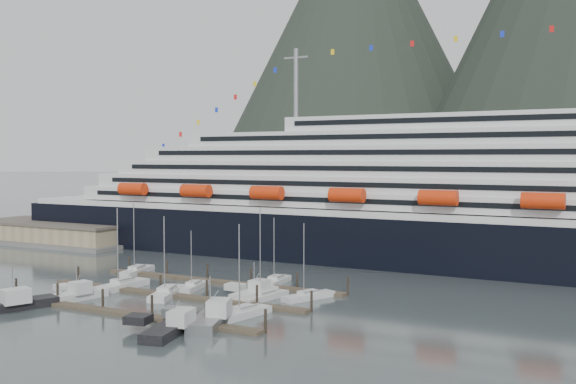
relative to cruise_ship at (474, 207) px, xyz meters
name	(u,v)px	position (x,y,z in m)	size (l,w,h in m)	color
ground	(186,304)	(-30.03, -54.94, -12.04)	(1600.00, 1600.00, 0.00)	#445051
cruise_ship	(474,207)	(0.00, 0.00, 0.00)	(210.00, 30.40, 50.30)	black
warehouse	(57,234)	(-102.03, -12.94, -9.79)	(46.00, 20.00, 5.80)	#595956
dock_near	(114,311)	(-34.95, -64.89, -11.73)	(48.18, 2.28, 3.20)	#3F3428
dock_mid	(172,295)	(-34.95, -51.89, -11.73)	(48.18, 2.28, 3.20)	#3F3428
dock_far	(219,281)	(-34.95, -38.89, -11.73)	(48.18, 2.28, 3.20)	#3F3428
sailboat_a	(123,286)	(-46.24, -50.61, -11.60)	(3.29, 10.24, 14.07)	silver
sailboat_b	(167,294)	(-35.79, -52.08, -11.62)	(6.18, 10.95, 13.24)	silver
sailboat_c	(193,287)	(-35.54, -45.41, -11.66)	(4.06, 8.51, 10.22)	silver
sailboat_d	(264,297)	(-21.05, -46.94, -11.63)	(3.80, 9.82, 14.61)	silver
sailboat_e	(137,271)	(-53.94, -38.14, -11.62)	(4.56, 10.00, 13.70)	silver
sailboat_f	(276,282)	(-25.69, -34.95, -11.63)	(3.50, 8.82, 12.00)	silver
sailboat_g	(308,297)	(-15.22, -43.42, -11.64)	(5.70, 9.35, 12.18)	silver
sailboat_h	(244,314)	(-17.95, -57.83, -11.62)	(4.22, 9.29, 13.30)	silver
trawler_a	(12,304)	(-49.58, -69.89, -11.16)	(10.21, 12.81, 6.80)	black
trawler_b	(76,294)	(-46.63, -60.50, -11.22)	(7.63, 9.90, 6.11)	silver
trawler_c	(171,326)	(-21.51, -69.24, -11.21)	(9.27, 12.74, 6.26)	black
trawler_d	(209,318)	(-19.62, -63.69, -11.14)	(9.97, 12.31, 7.04)	gray
trawler_e	(254,293)	(-23.15, -46.63, -11.22)	(7.37, 9.67, 6.15)	silver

